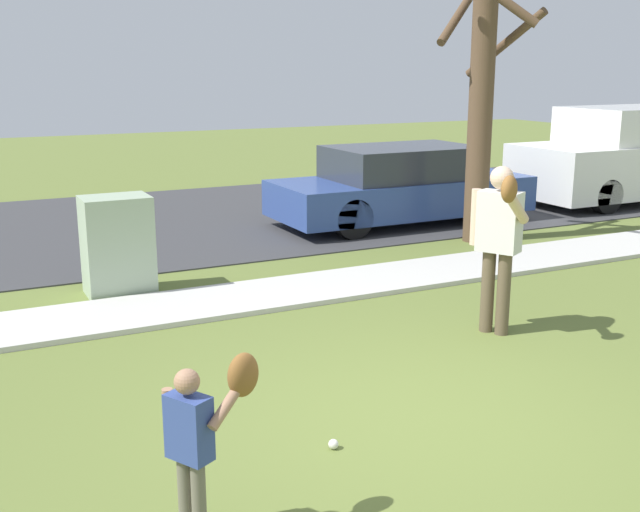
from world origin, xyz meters
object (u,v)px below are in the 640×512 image
Objects in this scene: person_adult at (499,233)px; street_tree_near at (483,80)px; parked_van_white at (632,157)px; baseball at (333,444)px; utility_cabinet at (118,245)px; person_child at (202,426)px; parked_wagon_blue at (401,186)px.

person_adult is 4.64m from street_tree_near.
street_tree_near is at bearing 17.38° from parked_van_white.
baseball is 4.72m from utility_cabinet.
utility_cabinet is 0.24× the size of parked_van_white.
person_child is at bearing 32.63° from parked_van_white.
parked_wagon_blue is at bearing 99.87° from street_tree_near.
parked_wagon_blue is (4.85, 6.80, 0.62)m from baseball.
person_adult reaches higher than person_child.
baseball is 7.64m from street_tree_near.
person_adult is at bearing 29.17° from baseball.
person_child is 0.24× the size of street_tree_near.
baseball is at bearing 54.50° from parked_wagon_blue.
parked_van_white is at bearing 3.87° from person_child.
person_child is 5.34m from utility_cabinet.
person_adult is 3.17m from baseball.
parked_van_white reaches higher than baseball.
person_adult is 1.56× the size of person_child.
baseball is at bearing -0.10° from person_child.
baseball is 12.27m from parked_van_white.
utility_cabinet is (-0.51, 4.66, 0.56)m from baseball.
utility_cabinet is at bearing 54.16° from person_child.
person_adult reaches higher than utility_cabinet.
parked_wagon_blue reaches higher than person_child.
parked_wagon_blue is at bearing 21.75° from utility_cabinet.
person_adult is at bearing -125.00° from street_tree_near.
person_child is at bearing 51.03° from parked_wagon_blue.
person_child is 9.57m from parked_wagon_blue.
street_tree_near is at bearing 44.60° from baseball.
person_child is (-3.78, -2.10, -0.35)m from person_adult.
person_adult reaches higher than parked_wagon_blue.
parked_van_white reaches higher than person_adult.
parked_wagon_blue is 0.90× the size of parked_van_white.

